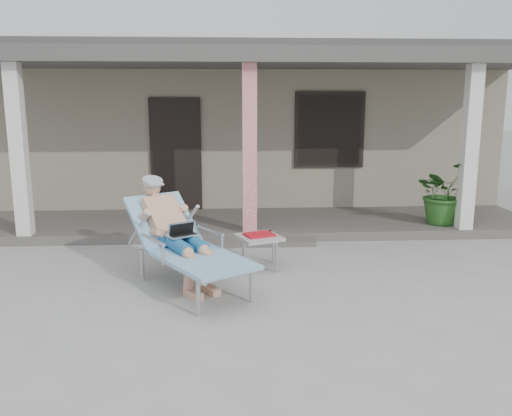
{
  "coord_description": "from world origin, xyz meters",
  "views": [
    {
      "loc": [
        -0.39,
        -6.24,
        2.26
      ],
      "look_at": [
        0.01,
        0.6,
        0.85
      ],
      "focal_mm": 38.0,
      "sensor_mm": 36.0,
      "label": 1
    }
  ],
  "objects": [
    {
      "name": "potted_palm",
      "position": [
        3.29,
        2.53,
        0.68
      ],
      "size": [
        1.15,
        1.07,
        1.06
      ],
      "primitive_type": "imported",
      "rotation": [
        0.0,
        0.0,
        0.29
      ],
      "color": "#26591E",
      "rests_on": "porch_deck"
    },
    {
      "name": "lounger",
      "position": [
        -0.94,
        0.16,
        0.83
      ],
      "size": [
        1.73,
        2.1,
        1.35
      ],
      "rotation": [
        0.0,
        0.0,
        0.56
      ],
      "color": "#B7B7BC",
      "rests_on": "ground"
    },
    {
      "name": "ground",
      "position": [
        0.0,
        0.0,
        0.0
      ],
      "size": [
        60.0,
        60.0,
        0.0
      ],
      "primitive_type": "plane",
      "color": "#9E9E99",
      "rests_on": "ground"
    },
    {
      "name": "porch_deck",
      "position": [
        0.0,
        3.0,
        0.07
      ],
      "size": [
        10.0,
        2.0,
        0.15
      ],
      "primitive_type": "cube",
      "color": "#605B56",
      "rests_on": "ground"
    },
    {
      "name": "house",
      "position": [
        0.0,
        6.5,
        1.67
      ],
      "size": [
        10.4,
        5.4,
        3.3
      ],
      "color": "gray",
      "rests_on": "ground"
    },
    {
      "name": "side_table",
      "position": [
        0.06,
        0.74,
        0.4
      ],
      "size": [
        0.68,
        0.68,
        0.47
      ],
      "rotation": [
        0.0,
        0.0,
        0.37
      ],
      "color": "#A3A39E",
      "rests_on": "ground"
    },
    {
      "name": "porch_overhang",
      "position": [
        0.0,
        2.95,
        2.79
      ],
      "size": [
        10.0,
        2.3,
        2.85
      ],
      "color": "silver",
      "rests_on": "porch_deck"
    },
    {
      "name": "porch_step",
      "position": [
        0.0,
        1.85,
        0.04
      ],
      "size": [
        2.0,
        0.3,
        0.07
      ],
      "primitive_type": "cube",
      "color": "#605B56",
      "rests_on": "ground"
    }
  ]
}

